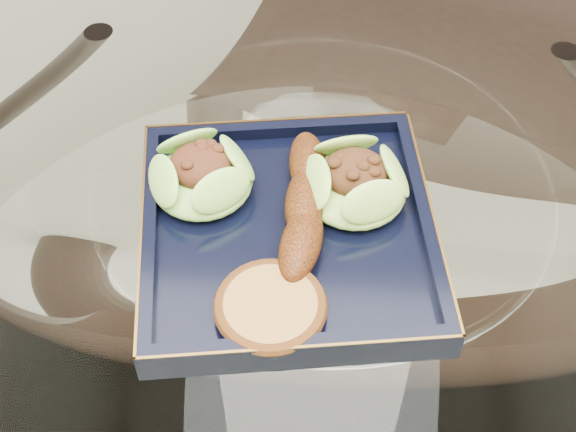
{
  "coord_description": "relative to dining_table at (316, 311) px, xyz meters",
  "views": [
    {
      "loc": [
        0.0,
        -0.5,
        1.36
      ],
      "look_at": [
        -0.03,
        -0.03,
        0.8
      ],
      "focal_mm": 50.0,
      "sensor_mm": 36.0,
      "label": 1
    }
  ],
  "objects": [
    {
      "name": "dining_table",
      "position": [
        0.0,
        0.0,
        0.0
      ],
      "size": [
        1.13,
        1.13,
        0.77
      ],
      "color": "white",
      "rests_on": "ground"
    },
    {
      "name": "roasted_plantain",
      "position": [
        -0.01,
        -0.01,
        0.2
      ],
      "size": [
        0.04,
        0.17,
        0.03
      ],
      "primitive_type": "ellipsoid",
      "rotation": [
        0.0,
        0.0,
        1.55
      ],
      "color": "#642A0A",
      "rests_on": "navy_plate"
    },
    {
      "name": "crumb_patty",
      "position": [
        -0.04,
        -0.13,
        0.19
      ],
      "size": [
        0.1,
        0.1,
        0.02
      ],
      "primitive_type": "cylinder",
      "rotation": [
        0.0,
        0.0,
        0.28
      ],
      "color": "#B1843B",
      "rests_on": "navy_plate"
    },
    {
      "name": "lettuce_wrap_right",
      "position": [
        0.03,
        0.01,
        0.2
      ],
      "size": [
        0.11,
        0.11,
        0.04
      ],
      "primitive_type": "ellipsoid",
      "rotation": [
        0.0,
        0.0,
        -0.09
      ],
      "color": "#6AA830",
      "rests_on": "navy_plate"
    },
    {
      "name": "lettuce_wrap_left",
      "position": [
        -0.11,
        0.01,
        0.2
      ],
      "size": [
        0.11,
        0.11,
        0.03
      ],
      "primitive_type": "ellipsoid",
      "rotation": [
        0.0,
        0.0,
        0.14
      ],
      "color": "#61AD32",
      "rests_on": "navy_plate"
    },
    {
      "name": "dining_chair",
      "position": [
        0.13,
        0.54,
        -0.09
      ],
      "size": [
        0.45,
        0.45,
        0.9
      ],
      "rotation": [
        0.0,
        0.0,
        -0.16
      ],
      "color": "black",
      "rests_on": "ground"
    },
    {
      "name": "navy_plate",
      "position": [
        -0.03,
        -0.03,
        0.17
      ],
      "size": [
        0.31,
        0.31,
        0.02
      ],
      "primitive_type": "cube",
      "rotation": [
        0.0,
        0.0,
        0.14
      ],
      "color": "black",
      "rests_on": "dining_table"
    }
  ]
}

